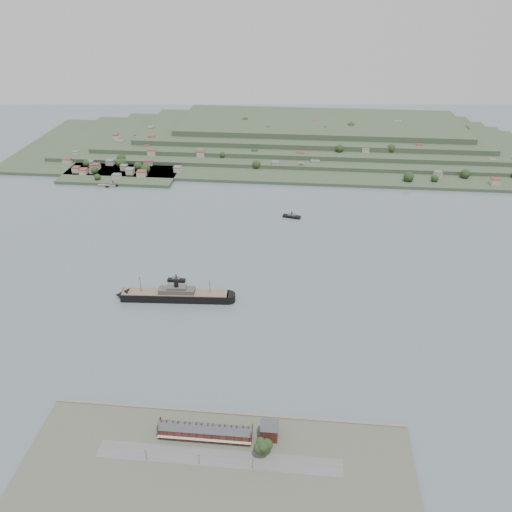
# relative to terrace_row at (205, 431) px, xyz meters

# --- Properties ---
(ground) EXTENTS (1400.00, 1400.00, 0.00)m
(ground) POSITION_rel_terrace_row_xyz_m (10.00, 168.02, -6.84)
(ground) COLOR slate
(ground) RESTS_ON ground
(near_shore) EXTENTS (220.00, 80.00, 2.60)m
(near_shore) POSITION_rel_terrace_row_xyz_m (10.00, -18.73, -5.83)
(near_shore) COLOR #4C5142
(near_shore) RESTS_ON ground
(terrace_row) EXTENTS (55.60, 9.80, 11.07)m
(terrace_row) POSITION_rel_terrace_row_xyz_m (0.00, 0.00, 0.00)
(terrace_row) COLOR #411C17
(terrace_row) RESTS_ON ground
(gabled_building) EXTENTS (10.40, 10.18, 14.09)m
(gabled_building) POSITION_rel_terrace_row_xyz_m (37.50, 4.02, 1.34)
(gabled_building) COLOR #411C17
(gabled_building) RESTS_ON ground
(far_peninsula) EXTENTS (760.00, 309.00, 30.00)m
(far_peninsula) POSITION_rel_terrace_row_xyz_m (37.91, 561.12, 5.04)
(far_peninsula) COLOR #34472F
(far_peninsula) RESTS_ON ground
(steamship) EXTENTS (101.68, 17.28, 24.38)m
(steamship) POSITION_rel_terrace_row_xyz_m (-53.67, 138.04, -2.34)
(steamship) COLOR black
(steamship) RESTS_ON ground
(tugboat) EXTENTS (15.76, 4.32, 7.08)m
(tugboat) POSITION_rel_terrace_row_xyz_m (-56.72, 165.53, -5.11)
(tugboat) COLOR black
(tugboat) RESTS_ON ground
(ferry_west) EXTENTS (20.42, 12.04, 7.40)m
(ferry_west) POSITION_rel_terrace_row_xyz_m (-187.09, 373.61, -5.06)
(ferry_west) COLOR black
(ferry_west) RESTS_ON ground
(ferry_east) EXTENTS (20.46, 9.57, 7.40)m
(ferry_east) POSITION_rel_terrace_row_xyz_m (40.90, 304.55, -5.06)
(ferry_east) COLOR black
(ferry_east) RESTS_ON ground
(fig_tree) EXTENTS (10.76, 9.32, 12.00)m
(fig_tree) POSITION_rel_terrace_row_xyz_m (34.89, -9.67, 2.49)
(fig_tree) COLOR #44301F
(fig_tree) RESTS_ON ground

